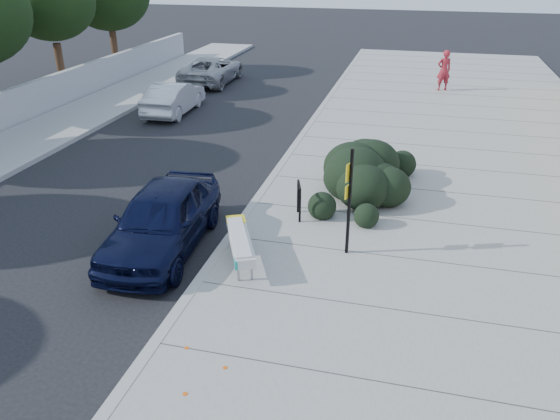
{
  "coord_description": "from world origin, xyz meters",
  "views": [
    {
      "loc": [
        3.96,
        -8.77,
        6.29
      ],
      "look_at": [
        1.24,
        1.98,
        1.0
      ],
      "focal_mm": 35.0,
      "sensor_mm": 36.0,
      "label": 1
    }
  ],
  "objects_px": {
    "wagon_silver": "(174,98)",
    "suv_silver": "(212,70)",
    "sign_post": "(349,196)",
    "pedestrian": "(444,70)",
    "bench": "(240,241)",
    "sedan_navy": "(162,219)",
    "bike_rack": "(299,197)"
  },
  "relations": [
    {
      "from": "bench",
      "to": "bike_rack",
      "type": "height_order",
      "value": "bike_rack"
    },
    {
      "from": "bench",
      "to": "bike_rack",
      "type": "xyz_separation_m",
      "value": [
        0.76,
        2.44,
        0.06
      ]
    },
    {
      "from": "wagon_silver",
      "to": "suv_silver",
      "type": "xyz_separation_m",
      "value": [
        -0.54,
        5.93,
        0.02
      ]
    },
    {
      "from": "sign_post",
      "to": "sedan_navy",
      "type": "height_order",
      "value": "sign_post"
    },
    {
      "from": "sedan_navy",
      "to": "wagon_silver",
      "type": "relative_size",
      "value": 1.11
    },
    {
      "from": "bench",
      "to": "sedan_navy",
      "type": "height_order",
      "value": "sedan_navy"
    },
    {
      "from": "bike_rack",
      "to": "wagon_silver",
      "type": "height_order",
      "value": "wagon_silver"
    },
    {
      "from": "suv_silver",
      "to": "pedestrian",
      "type": "height_order",
      "value": "pedestrian"
    },
    {
      "from": "pedestrian",
      "to": "sedan_navy",
      "type": "bearing_deg",
      "value": 47.14
    },
    {
      "from": "wagon_silver",
      "to": "pedestrian",
      "type": "distance_m",
      "value": 12.86
    },
    {
      "from": "sedan_navy",
      "to": "bike_rack",
      "type": "bearing_deg",
      "value": 33.37
    },
    {
      "from": "bike_rack",
      "to": "sign_post",
      "type": "xyz_separation_m",
      "value": [
        1.42,
        -1.52,
        0.85
      ]
    },
    {
      "from": "bench",
      "to": "sign_post",
      "type": "bearing_deg",
      "value": -1.67
    },
    {
      "from": "bike_rack",
      "to": "wagon_silver",
      "type": "bearing_deg",
      "value": 113.06
    },
    {
      "from": "sedan_navy",
      "to": "pedestrian",
      "type": "height_order",
      "value": "pedestrian"
    },
    {
      "from": "bike_rack",
      "to": "pedestrian",
      "type": "relative_size",
      "value": 0.48
    },
    {
      "from": "bench",
      "to": "bike_rack",
      "type": "distance_m",
      "value": 2.56
    },
    {
      "from": "sign_post",
      "to": "pedestrian",
      "type": "height_order",
      "value": "sign_post"
    },
    {
      "from": "suv_silver",
      "to": "pedestrian",
      "type": "xyz_separation_m",
      "value": [
        11.62,
        0.58,
        0.42
      ]
    },
    {
      "from": "bench",
      "to": "suv_silver",
      "type": "height_order",
      "value": "suv_silver"
    },
    {
      "from": "bench",
      "to": "sedan_navy",
      "type": "xyz_separation_m",
      "value": [
        -1.98,
        0.35,
        0.11
      ]
    },
    {
      "from": "bike_rack",
      "to": "sedan_navy",
      "type": "bearing_deg",
      "value": -159.45
    },
    {
      "from": "sign_post",
      "to": "pedestrian",
      "type": "distance_m",
      "value": 17.01
    },
    {
      "from": "bench",
      "to": "sedan_navy",
      "type": "bearing_deg",
      "value": 145.19
    },
    {
      "from": "wagon_silver",
      "to": "pedestrian",
      "type": "height_order",
      "value": "pedestrian"
    },
    {
      "from": "bench",
      "to": "bike_rack",
      "type": "relative_size",
      "value": 2.27
    },
    {
      "from": "bench",
      "to": "wagon_silver",
      "type": "distance_m",
      "value": 13.05
    },
    {
      "from": "sedan_navy",
      "to": "wagon_silver",
      "type": "distance_m",
      "value": 11.84
    },
    {
      "from": "sedan_navy",
      "to": "pedestrian",
      "type": "bearing_deg",
      "value": 65.69
    },
    {
      "from": "suv_silver",
      "to": "sign_post",
      "type": "bearing_deg",
      "value": 118.55
    },
    {
      "from": "wagon_silver",
      "to": "suv_silver",
      "type": "bearing_deg",
      "value": -87.01
    },
    {
      "from": "sedan_navy",
      "to": "pedestrian",
      "type": "distance_m",
      "value": 18.58
    }
  ]
}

